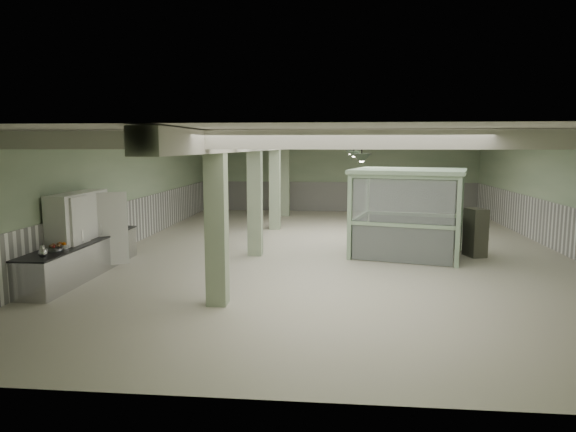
# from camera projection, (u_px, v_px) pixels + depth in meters

# --- Properties ---
(floor) EXTENTS (20.00, 20.00, 0.00)m
(floor) POSITION_uv_depth(u_px,v_px,m) (337.00, 250.00, 16.52)
(floor) COLOR beige
(floor) RESTS_ON ground
(ceiling) EXTENTS (14.00, 20.00, 0.02)m
(ceiling) POSITION_uv_depth(u_px,v_px,m) (338.00, 137.00, 16.04)
(ceiling) COLOR beige
(ceiling) RESTS_ON wall_back
(wall_back) EXTENTS (14.00, 0.02, 3.60)m
(wall_back) POSITION_uv_depth(u_px,v_px,m) (338.00, 176.00, 26.14)
(wall_back) COLOR #A8BD97
(wall_back) RESTS_ON floor
(wall_front) EXTENTS (14.00, 0.02, 3.60)m
(wall_front) POSITION_uv_depth(u_px,v_px,m) (338.00, 268.00, 6.42)
(wall_front) COLOR #A8BD97
(wall_front) RESTS_ON floor
(wall_left) EXTENTS (0.02, 20.00, 3.60)m
(wall_left) POSITION_uv_depth(u_px,v_px,m) (125.00, 192.00, 16.94)
(wall_left) COLOR #A8BD97
(wall_left) RESTS_ON floor
(wall_right) EXTENTS (0.02, 20.00, 3.60)m
(wall_right) POSITION_uv_depth(u_px,v_px,m) (568.00, 196.00, 15.62)
(wall_right) COLOR #A8BD97
(wall_right) RESTS_ON floor
(wainscot_left) EXTENTS (0.05, 19.90, 1.50)m
(wainscot_left) POSITION_uv_depth(u_px,v_px,m) (127.00, 224.00, 17.08)
(wainscot_left) COLOR white
(wainscot_left) RESTS_ON floor
(wainscot_right) EXTENTS (0.05, 19.90, 1.50)m
(wainscot_right) POSITION_uv_depth(u_px,v_px,m) (565.00, 230.00, 15.76)
(wainscot_right) COLOR white
(wainscot_right) RESTS_ON floor
(wainscot_back) EXTENTS (13.90, 0.05, 1.50)m
(wainscot_back) POSITION_uv_depth(u_px,v_px,m) (337.00, 197.00, 26.26)
(wainscot_back) COLOR white
(wainscot_back) RESTS_ON floor
(girder) EXTENTS (0.45, 19.90, 0.40)m
(girder) POSITION_uv_depth(u_px,v_px,m) (259.00, 144.00, 16.30)
(girder) COLOR beige
(girder) RESTS_ON ceiling
(beam_a) EXTENTS (13.90, 0.35, 0.32)m
(beam_a) POSITION_uv_depth(u_px,v_px,m) (339.00, 140.00, 8.66)
(beam_a) COLOR beige
(beam_a) RESTS_ON ceiling
(beam_b) EXTENTS (13.90, 0.35, 0.32)m
(beam_b) POSITION_uv_depth(u_px,v_px,m) (339.00, 141.00, 11.13)
(beam_b) COLOR beige
(beam_b) RESTS_ON ceiling
(beam_c) EXTENTS (13.90, 0.35, 0.32)m
(beam_c) POSITION_uv_depth(u_px,v_px,m) (339.00, 142.00, 13.60)
(beam_c) COLOR beige
(beam_c) RESTS_ON ceiling
(beam_d) EXTENTS (13.90, 0.35, 0.32)m
(beam_d) POSITION_uv_depth(u_px,v_px,m) (338.00, 143.00, 16.06)
(beam_d) COLOR beige
(beam_d) RESTS_ON ceiling
(beam_e) EXTENTS (13.90, 0.35, 0.32)m
(beam_e) POSITION_uv_depth(u_px,v_px,m) (338.00, 143.00, 18.53)
(beam_e) COLOR beige
(beam_e) RESTS_ON ceiling
(beam_f) EXTENTS (13.90, 0.35, 0.32)m
(beam_f) POSITION_uv_depth(u_px,v_px,m) (338.00, 144.00, 20.99)
(beam_f) COLOR beige
(beam_f) RESTS_ON ceiling
(beam_g) EXTENTS (13.90, 0.35, 0.32)m
(beam_g) POSITION_uv_depth(u_px,v_px,m) (338.00, 144.00, 23.46)
(beam_g) COLOR beige
(beam_g) RESTS_ON ceiling
(column_a) EXTENTS (0.42, 0.42, 3.60)m
(column_a) POSITION_uv_depth(u_px,v_px,m) (216.00, 220.00, 10.60)
(column_a) COLOR #9CAF8D
(column_a) RESTS_ON floor
(column_b) EXTENTS (0.42, 0.42, 3.60)m
(column_b) POSITION_uv_depth(u_px,v_px,m) (255.00, 197.00, 15.53)
(column_b) COLOR #9CAF8D
(column_b) RESTS_ON floor
(column_c) EXTENTS (0.42, 0.42, 3.60)m
(column_c) POSITION_uv_depth(u_px,v_px,m) (275.00, 184.00, 20.46)
(column_c) COLOR #9CAF8D
(column_c) RESTS_ON floor
(column_d) EXTENTS (0.42, 0.42, 3.60)m
(column_d) POSITION_uv_depth(u_px,v_px,m) (285.00, 178.00, 24.41)
(column_d) COLOR #9CAF8D
(column_d) RESTS_ON floor
(pendant_front) EXTENTS (0.44, 0.44, 0.22)m
(pendant_front) POSITION_uv_depth(u_px,v_px,m) (362.00, 158.00, 11.13)
(pendant_front) COLOR #2D3B2C
(pendant_front) RESTS_ON ceiling
(pendant_mid) EXTENTS (0.44, 0.44, 0.22)m
(pendant_mid) POSITION_uv_depth(u_px,v_px,m) (354.00, 154.00, 16.56)
(pendant_mid) COLOR #2D3B2C
(pendant_mid) RESTS_ON ceiling
(pendant_back) EXTENTS (0.44, 0.44, 0.22)m
(pendant_back) POSITION_uv_depth(u_px,v_px,m) (350.00, 153.00, 21.49)
(pendant_back) COLOR #2D3B2C
(pendant_back) RESTS_ON ceiling
(prep_counter) EXTENTS (0.87, 4.99, 0.91)m
(prep_counter) POSITION_uv_depth(u_px,v_px,m) (84.00, 257.00, 13.28)
(prep_counter) COLOR #AEAEB3
(prep_counter) RESTS_ON floor
(pitcher_near) EXTENTS (0.19, 0.21, 0.27)m
(pitcher_near) POSITION_uv_depth(u_px,v_px,m) (43.00, 252.00, 11.15)
(pitcher_near) COLOR #AEAEB3
(pitcher_near) RESTS_ON prep_counter
(pitcher_far) EXTENTS (0.21, 0.23, 0.24)m
(pitcher_far) POSITION_uv_depth(u_px,v_px,m) (98.00, 232.00, 13.81)
(pitcher_far) COLOR #AEAEB3
(pitcher_far) RESTS_ON prep_counter
(veg_colander) EXTENTS (0.48, 0.48, 0.18)m
(veg_colander) POSITION_uv_depth(u_px,v_px,m) (54.00, 248.00, 11.81)
(veg_colander) COLOR #424347
(veg_colander) RESTS_ON prep_counter
(orange_bowl) EXTENTS (0.29, 0.29, 0.09)m
(orange_bowl) POSITION_uv_depth(u_px,v_px,m) (63.00, 247.00, 12.16)
(orange_bowl) COLOR #B2B2B7
(orange_bowl) RESTS_ON prep_counter
(walkin_cooler) EXTENTS (1.09, 2.27, 2.08)m
(walkin_cooler) POSITION_uv_depth(u_px,v_px,m) (80.00, 235.00, 13.26)
(walkin_cooler) COLOR white
(walkin_cooler) RESTS_ON floor
(guard_booth) EXTENTS (3.86, 3.50, 2.63)m
(guard_booth) POSITION_uv_depth(u_px,v_px,m) (408.00, 197.00, 15.53)
(guard_booth) COLOR #95B490
(guard_booth) RESTS_ON floor
(filing_cabinet) EXTENTS (0.65, 0.78, 1.46)m
(filing_cabinet) POSITION_uv_depth(u_px,v_px,m) (475.00, 233.00, 15.48)
(filing_cabinet) COLOR #515144
(filing_cabinet) RESTS_ON floor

